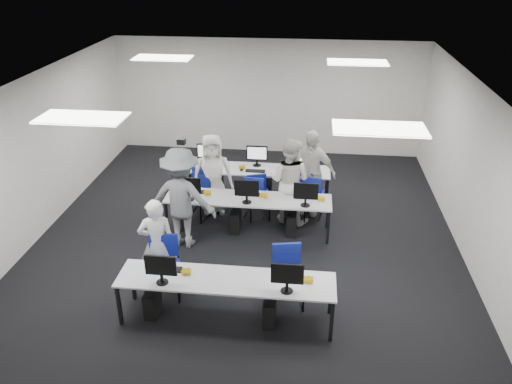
# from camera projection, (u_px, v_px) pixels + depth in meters

# --- Properties ---
(room) EXTENTS (9.00, 9.02, 3.00)m
(room) POSITION_uv_depth(u_px,v_px,m) (246.00, 166.00, 9.06)
(room) COLOR black
(room) RESTS_ON ground
(ceiling_panels) EXTENTS (5.20, 4.60, 0.02)m
(ceiling_panels) POSITION_uv_depth(u_px,v_px,m) (246.00, 85.00, 8.40)
(ceiling_panels) COLOR white
(ceiling_panels) RESTS_ON room
(desk_front) EXTENTS (3.20, 0.70, 0.73)m
(desk_front) POSITION_uv_depth(u_px,v_px,m) (226.00, 282.00, 7.30)
(desk_front) COLOR silver
(desk_front) RESTS_ON ground
(desk_mid) EXTENTS (3.20, 0.70, 0.73)m
(desk_mid) POSITION_uv_depth(u_px,v_px,m) (248.00, 200.00, 9.61)
(desk_mid) COLOR silver
(desk_mid) RESTS_ON ground
(desk_back) EXTENTS (3.20, 0.70, 0.73)m
(desk_back) POSITION_uv_depth(u_px,v_px,m) (256.00, 171.00, 10.85)
(desk_back) COLOR silver
(desk_back) RESTS_ON ground
(equipment_front) EXTENTS (2.51, 0.41, 1.19)m
(equipment_front) POSITION_uv_depth(u_px,v_px,m) (214.00, 299.00, 7.44)
(equipment_front) COLOR #0D2EB0
(equipment_front) RESTS_ON desk_front
(equipment_mid) EXTENTS (2.91, 0.41, 1.19)m
(equipment_mid) POSITION_uv_depth(u_px,v_px,m) (238.00, 215.00, 9.75)
(equipment_mid) COLOR white
(equipment_mid) RESTS_ON desk_mid
(equipment_back) EXTENTS (2.91, 0.41, 1.19)m
(equipment_back) POSITION_uv_depth(u_px,v_px,m) (265.00, 184.00, 10.99)
(equipment_back) COLOR white
(equipment_back) RESTS_ON desk_back
(chair_0) EXTENTS (0.58, 0.61, 0.99)m
(chair_0) POSITION_uv_depth(u_px,v_px,m) (165.00, 277.00, 8.01)
(chair_0) COLOR navy
(chair_0) RESTS_ON ground
(chair_1) EXTENTS (0.56, 0.60, 0.97)m
(chair_1) POSITION_uv_depth(u_px,v_px,m) (287.00, 286.00, 7.82)
(chair_1) COLOR navy
(chair_1) RESTS_ON ground
(chair_2) EXTENTS (0.56, 0.59, 0.90)m
(chair_2) POSITION_uv_depth(u_px,v_px,m) (198.00, 204.00, 10.30)
(chair_2) COLOR navy
(chair_2) RESTS_ON ground
(chair_3) EXTENTS (0.55, 0.57, 0.88)m
(chair_3) POSITION_uv_depth(u_px,v_px,m) (258.00, 205.00, 10.31)
(chair_3) COLOR navy
(chair_3) RESTS_ON ground
(chair_4) EXTENTS (0.60, 0.63, 0.96)m
(chair_4) POSITION_uv_depth(u_px,v_px,m) (299.00, 205.00, 10.25)
(chair_4) COLOR navy
(chair_4) RESTS_ON ground
(chair_5) EXTENTS (0.56, 0.60, 0.99)m
(chair_5) POSITION_uv_depth(u_px,v_px,m) (207.00, 194.00, 10.69)
(chair_5) COLOR navy
(chair_5) RESTS_ON ground
(chair_6) EXTENTS (0.49, 0.52, 0.91)m
(chair_6) POSITION_uv_depth(u_px,v_px,m) (256.00, 201.00, 10.44)
(chair_6) COLOR navy
(chair_6) RESTS_ON ground
(chair_7) EXTENTS (0.54, 0.57, 0.93)m
(chair_7) POSITION_uv_depth(u_px,v_px,m) (312.00, 202.00, 10.39)
(chair_7) COLOR navy
(chair_7) RESTS_ON ground
(handbag) EXTENTS (0.38, 0.30, 0.27)m
(handbag) POSITION_uv_depth(u_px,v_px,m) (181.00, 190.00, 9.59)
(handbag) COLOR tan
(handbag) RESTS_ON desk_mid
(student_0) EXTENTS (0.66, 0.51, 1.60)m
(student_0) POSITION_uv_depth(u_px,v_px,m) (157.00, 244.00, 8.00)
(student_0) COLOR silver
(student_0) RESTS_ON ground
(student_1) EXTENTS (1.03, 0.91, 1.78)m
(student_1) POSITION_uv_depth(u_px,v_px,m) (289.00, 181.00, 9.92)
(student_1) COLOR silver
(student_1) RESTS_ON ground
(student_2) EXTENTS (0.94, 0.72, 1.71)m
(student_2) POSITION_uv_depth(u_px,v_px,m) (213.00, 174.00, 10.27)
(student_2) COLOR silver
(student_2) RESTS_ON ground
(student_3) EXTENTS (1.14, 0.68, 1.82)m
(student_3) POSITION_uv_depth(u_px,v_px,m) (310.00, 173.00, 10.21)
(student_3) COLOR silver
(student_3) RESTS_ON ground
(photographer) EXTENTS (1.31, 0.84, 1.94)m
(photographer) POSITION_uv_depth(u_px,v_px,m) (182.00, 198.00, 9.06)
(photographer) COLOR slate
(photographer) RESTS_ON ground
(dslr_camera) EXTENTS (0.16, 0.19, 0.10)m
(dslr_camera) POSITION_uv_depth(u_px,v_px,m) (181.00, 142.00, 8.75)
(dslr_camera) COLOR black
(dslr_camera) RESTS_ON photographer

